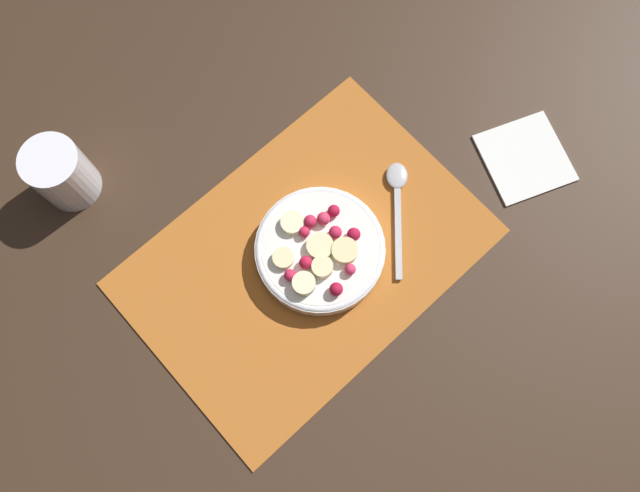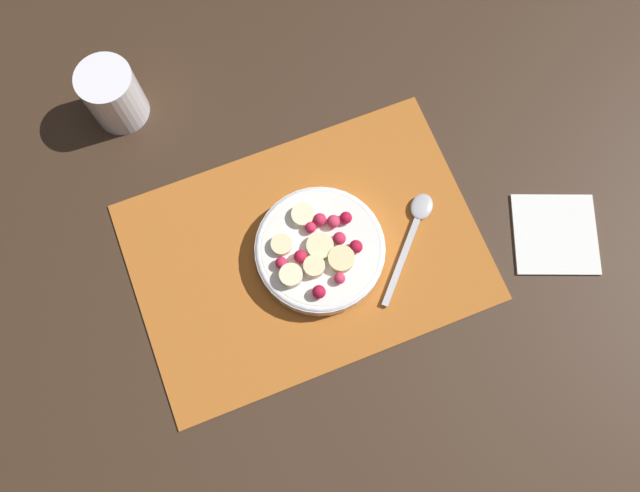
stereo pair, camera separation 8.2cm
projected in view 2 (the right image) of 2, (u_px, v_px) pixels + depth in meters
The scene contains 6 objects.
ground_plane at pixel (306, 252), 0.86m from camera, with size 3.00×3.00×0.00m, color #382619.
placemat at pixel (306, 252), 0.86m from camera, with size 0.47×0.33×0.01m.
fruit_bowl at pixel (320, 250), 0.84m from camera, with size 0.18×0.18×0.05m.
spoon at pixel (415, 225), 0.87m from camera, with size 0.13×0.14×0.01m.
drinking_glass at pixel (113, 95), 0.88m from camera, with size 0.08×0.08×0.09m.
napkin at pixel (556, 234), 0.87m from camera, with size 0.15×0.15×0.01m.
Camera 2 is at (-0.07, -0.22, 0.83)m, focal length 35.00 mm.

